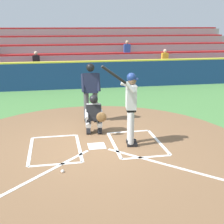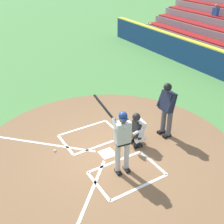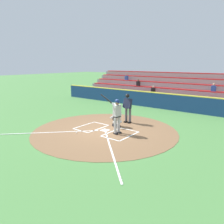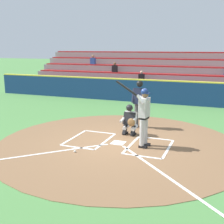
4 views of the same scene
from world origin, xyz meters
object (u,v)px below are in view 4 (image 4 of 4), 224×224
(batter, at_px, (144,113))
(baseball, at_px, (75,151))
(catcher, at_px, (130,119))
(plate_umpire, at_px, (140,101))

(batter, bearing_deg, baseball, 35.20)
(baseball, bearing_deg, catcher, -113.26)
(batter, xyz_separation_m, plate_umpire, (0.74, -2.16, -0.02))
(catcher, xyz_separation_m, baseball, (0.99, 2.29, -0.55))
(plate_umpire, bearing_deg, batter, 108.91)
(plate_umpire, bearing_deg, catcher, 87.94)
(baseball, bearing_deg, batter, -144.80)
(batter, xyz_separation_m, baseball, (1.77, 1.25, -1.06))
(catcher, bearing_deg, baseball, 66.74)
(plate_umpire, height_order, baseball, plate_umpire)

